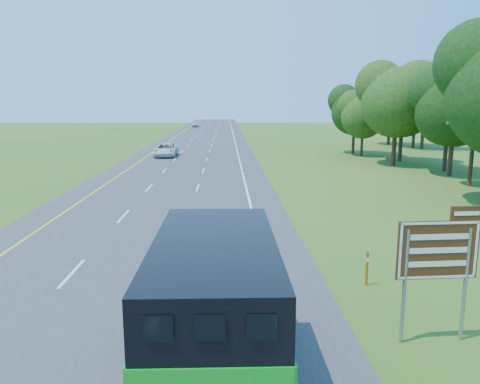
{
  "coord_description": "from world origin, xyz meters",
  "views": [
    {
      "loc": [
        3.97,
        -5.85,
        6.32
      ],
      "look_at": [
        4.68,
        17.4,
        1.89
      ],
      "focal_mm": 35.0,
      "sensor_mm": 36.0,
      "label": 1
    }
  ],
  "objects_px": {
    "white_suv": "(166,150)",
    "far_car": "(195,124)",
    "horse_truck": "(216,303)",
    "exit_sign": "(439,255)"
  },
  "relations": [
    {
      "from": "white_suv",
      "to": "far_car",
      "type": "distance_m",
      "value": 70.36
    },
    {
      "from": "far_car",
      "to": "exit_sign",
      "type": "height_order",
      "value": "exit_sign"
    },
    {
      "from": "horse_truck",
      "to": "white_suv",
      "type": "xyz_separation_m",
      "value": [
        -6.94,
        46.24,
        -1.12
      ]
    },
    {
      "from": "horse_truck",
      "to": "far_car",
      "type": "bearing_deg",
      "value": 93.91
    },
    {
      "from": "horse_truck",
      "to": "far_car",
      "type": "xyz_separation_m",
      "value": [
        -7.85,
        116.59,
        -1.17
      ]
    },
    {
      "from": "white_suv",
      "to": "exit_sign",
      "type": "relative_size",
      "value": 1.5
    },
    {
      "from": "exit_sign",
      "to": "far_car",
      "type": "bearing_deg",
      "value": 93.64
    },
    {
      "from": "white_suv",
      "to": "exit_sign",
      "type": "height_order",
      "value": "exit_sign"
    },
    {
      "from": "horse_truck",
      "to": "exit_sign",
      "type": "distance_m",
      "value": 6.05
    },
    {
      "from": "horse_truck",
      "to": "white_suv",
      "type": "distance_m",
      "value": 46.77
    }
  ]
}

